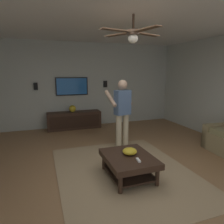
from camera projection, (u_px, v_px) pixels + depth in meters
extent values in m
plane|color=olive|center=(123.00, 173.00, 3.78)|extent=(8.60, 8.60, 0.00)
cube|color=#B2B7AD|center=(82.00, 85.00, 6.88)|extent=(0.10, 6.61, 2.76)
cube|color=white|center=(125.00, 8.00, 3.24)|extent=(7.37, 6.61, 0.10)
cube|color=#9E8460|center=(124.00, 172.00, 3.81)|extent=(3.01, 2.39, 0.01)
cube|color=#93845B|center=(219.00, 135.00, 5.06)|extent=(0.27, 0.85, 0.58)
cube|color=#332116|center=(129.00, 158.00, 3.56)|extent=(1.00, 0.80, 0.10)
cylinder|color=#332116|center=(135.00, 157.00, 4.09)|extent=(0.07, 0.07, 0.30)
cylinder|color=#332116|center=(104.00, 162.00, 3.89)|extent=(0.07, 0.07, 0.30)
cylinder|color=#332116|center=(157.00, 178.00, 3.31)|extent=(0.07, 0.07, 0.30)
cylinder|color=#332116|center=(120.00, 185.00, 3.11)|extent=(0.07, 0.07, 0.30)
cube|color=black|center=(128.00, 172.00, 3.61)|extent=(0.88, 0.68, 0.03)
cube|color=#332116|center=(74.00, 120.00, 6.67)|extent=(0.44, 1.70, 0.55)
cube|color=black|center=(75.00, 122.00, 6.47)|extent=(0.01, 1.56, 0.39)
cube|color=black|center=(72.00, 86.00, 6.69)|extent=(0.05, 1.03, 0.58)
cube|color=#2562B2|center=(72.00, 86.00, 6.66)|extent=(0.01, 0.97, 0.52)
cylinder|color=#C6B793|center=(126.00, 130.00, 5.05)|extent=(0.14, 0.14, 0.82)
cylinder|color=#C6B793|center=(119.00, 131.00, 4.95)|extent=(0.14, 0.14, 0.82)
cube|color=slate|center=(122.00, 102.00, 4.87)|extent=(0.29, 0.40, 0.58)
sphere|color=tan|center=(123.00, 85.00, 4.78)|extent=(0.22, 0.22, 0.22)
cylinder|color=tan|center=(126.00, 97.00, 5.11)|extent=(0.49, 0.18, 0.37)
cylinder|color=tan|center=(111.00, 98.00, 4.89)|extent=(0.49, 0.18, 0.37)
cube|color=white|center=(114.00, 101.00, 5.19)|extent=(0.05, 0.06, 0.16)
ellipsoid|color=gold|center=(130.00, 151.00, 3.60)|extent=(0.25, 0.25, 0.11)
cube|color=white|center=(138.00, 160.00, 3.35)|extent=(0.15, 0.07, 0.02)
sphere|color=gold|center=(72.00, 109.00, 6.57)|extent=(0.22, 0.22, 0.22)
cube|color=black|center=(105.00, 84.00, 7.06)|extent=(0.06, 0.12, 0.22)
cube|color=black|center=(36.00, 86.00, 6.33)|extent=(0.06, 0.12, 0.22)
cylinder|color=#4C3828|center=(133.00, 23.00, 3.34)|extent=(0.04, 0.04, 0.28)
cylinder|color=#4C3828|center=(133.00, 32.00, 3.37)|extent=(0.20, 0.20, 0.08)
sphere|color=silver|center=(133.00, 39.00, 3.39)|extent=(0.16, 0.16, 0.16)
cube|color=brown|center=(118.00, 35.00, 3.58)|extent=(0.55, 0.37, 0.02)
cube|color=brown|center=(117.00, 30.00, 3.20)|extent=(0.24, 0.57, 0.02)
cube|color=brown|center=(146.00, 29.00, 3.10)|extent=(0.57, 0.24, 0.02)
cube|color=brown|center=(147.00, 34.00, 3.56)|extent=(0.29, 0.57, 0.02)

